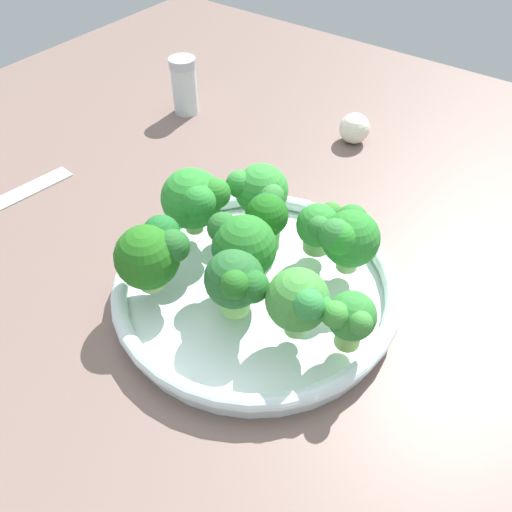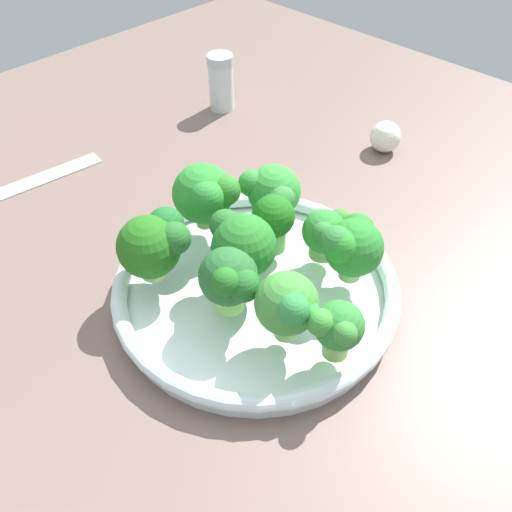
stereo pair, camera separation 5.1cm
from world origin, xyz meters
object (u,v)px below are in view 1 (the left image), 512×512
Objects in this scene: garlic_bulb at (354,128)px; broccoli_floret_9 at (260,191)px; broccoli_floret_0 at (152,253)px; broccoli_floret_2 at (242,246)px; bowl at (256,287)px; broccoli_floret_8 at (348,237)px; broccoli_floret_4 at (350,318)px; broccoli_floret_1 at (320,226)px; broccoli_floret_7 at (267,216)px; broccoli_floret_5 at (236,279)px; pepper_shaker at (184,86)px; broccoli_floret_6 at (300,302)px; broccoli_floret_3 at (195,199)px.

broccoli_floret_9 is at bearing 2.97° from garlic_bulb.
broccoli_floret_0 is 14.31cm from broccoli_floret_9.
broccoli_floret_2 is 9.69cm from broccoli_floret_9.
bowl is 10.53cm from broccoli_floret_8.
broccoli_floret_1 is at bearing -137.02° from broccoli_floret_4.
broccoli_floret_7 is at bearing -60.94° from broccoli_floret_1.
broccoli_floret_4 is 9.71cm from broccoli_floret_8.
broccoli_floret_7 reaches higher than bowl.
broccoli_floret_7 is at bearing -77.92° from broccoli_floret_8.
broccoli_floret_4 is at bearing 27.41° from garlic_bulb.
broccoli_floret_5 reaches higher than broccoli_floret_9.
broccoli_floret_0 is at bearing -47.41° from broccoli_floret_8.
broccoli_floret_4 is 14.78cm from broccoli_floret_7.
broccoli_floret_2 reaches higher than pepper_shaker.
broccoli_floret_8 reaches higher than broccoli_floret_9.
broccoli_floret_0 and broccoli_floret_6 have the same top height.
garlic_bulb is (-25.74, -12.73, -4.87)cm from broccoli_floret_8.
broccoli_floret_8 is at bearing -175.46° from broccoli_floret_6.
broccoli_floret_9 is at bearing -120.89° from broccoli_floret_4.
garlic_bulb is at bearing -177.03° from broccoli_floret_9.
broccoli_floret_2 is at bearing 129.95° from broccoli_floret_0.
bowl is at bearing -19.92° from broccoli_floret_1.
broccoli_floret_6 is (2.51, 8.04, -0.19)cm from broccoli_floret_2.
broccoli_floret_4 reaches higher than garlic_bulb.
pepper_shaker is at bearing -124.28° from broccoli_floret_7.
broccoli_floret_1 is 8.93cm from broccoli_floret_2.
broccoli_floret_1 is at bearing 114.75° from broccoli_floret_3.
broccoli_floret_4 is 50.12cm from pepper_shaker.
broccoli_floret_6 is 1.08× the size of broccoli_floret_9.
bowl is 10.72cm from broccoli_floret_9.
broccoli_floret_0 is 12.15cm from broccoli_floret_7.
broccoli_floret_8 is at bearing 26.33° from garlic_bulb.
broccoli_floret_2 is 1.01× the size of broccoli_floret_3.
broccoli_floret_1 is 0.64× the size of pepper_shaker.
broccoli_floret_1 is 0.72× the size of broccoli_floret_2.
garlic_bulb is (-36.49, -7.46, -4.76)cm from broccoli_floret_5.
broccoli_floret_6 is at bearing 48.80° from broccoli_floret_7.
broccoli_floret_2 reaches higher than garlic_bulb.
broccoli_floret_2 is at bearing -52.96° from bowl.
bowl is 4.28× the size of broccoli_floret_5.
broccoli_floret_4 is (9.17, 8.55, 0.50)cm from broccoli_floret_1.
broccoli_floret_4 reaches higher than bowl.
broccoli_floret_3 is at bearing -73.38° from broccoli_floret_8.
broccoli_floret_0 is 1.00× the size of broccoli_floret_2.
garlic_bulb is 0.50× the size of pepper_shaker.
broccoli_floret_4 is at bearing 58.05° from pepper_shaker.
broccoli_floret_2 is at bearing -150.67° from broccoli_floret_5.
broccoli_floret_3 reaches higher than pepper_shaker.
broccoli_floret_6 is 12.06cm from broccoli_floret_7.
broccoli_floret_7 is at bearing -156.14° from bowl.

